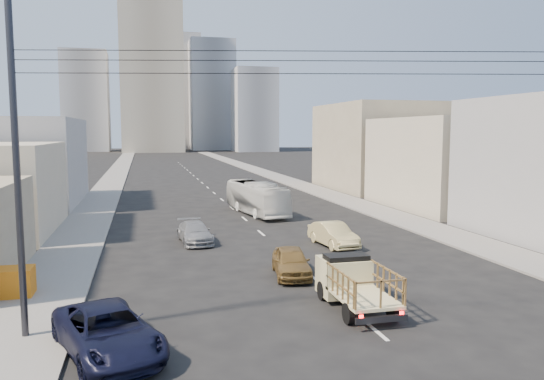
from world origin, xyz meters
name	(u,v)px	position (x,y,z in m)	size (l,w,h in m)	color
ground	(403,354)	(0.00, 0.00, 0.00)	(420.00, 420.00, 0.00)	black
sidewalk_left	(115,176)	(-11.75, 70.00, 0.06)	(3.50, 180.00, 0.12)	slate
sidewalk_right	(265,173)	(11.75, 70.00, 0.06)	(3.50, 180.00, 0.12)	slate
lane_dashes	(205,185)	(0.00, 53.00, 0.01)	(0.15, 104.00, 0.01)	silver
flatbed_pickup	(354,280)	(0.19, 4.35, 1.09)	(1.95, 4.41, 1.90)	beige
navy_pickup	(108,332)	(-8.78, 2.06, 0.73)	(2.41, 5.22, 1.45)	black
city_bus	(256,198)	(1.46, 28.34, 1.33)	(2.23, 9.54, 2.66)	silver
sedan_brown	(291,262)	(-0.93, 9.30, 0.68)	(1.61, 3.99, 1.36)	brown
sedan_tan	(333,234)	(3.28, 15.01, 0.70)	(1.48, 4.25, 1.40)	tan
sedan_grey	(195,232)	(-4.62, 17.97, 0.63)	(1.76, 4.34, 1.26)	gray
streetlamp_left	(19,143)	(-11.39, 4.00, 6.44)	(2.36, 0.25, 12.00)	#2D2D33
overhead_wires	(388,62)	(0.00, 1.50, 8.97)	(23.01, 5.02, 0.72)	black
crate_stack	(10,282)	(-13.00, 8.73, 0.69)	(1.80, 1.20, 1.14)	orange
bldg_right_mid	(454,163)	(19.50, 28.00, 4.00)	(11.00, 14.00, 8.00)	beige
bldg_right_far	(381,147)	(20.00, 44.00, 5.00)	(12.00, 16.00, 10.00)	gray
bldg_left_far	(10,162)	(-19.50, 39.00, 4.00)	(12.00, 16.00, 8.00)	#98989B
high_rise_tower	(151,61)	(-4.00, 170.00, 30.00)	(20.00, 20.00, 60.00)	tan
midrise_ne	(212,96)	(18.00, 185.00, 20.00)	(16.00, 16.00, 40.00)	gray
midrise_nw	(86,102)	(-26.00, 180.00, 17.00)	(15.00, 15.00, 34.00)	gray
midrise_back	(176,93)	(6.00, 200.00, 22.00)	(18.00, 18.00, 44.00)	#98989B
midrise_east	(254,110)	(30.00, 165.00, 14.00)	(14.00, 14.00, 28.00)	gray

